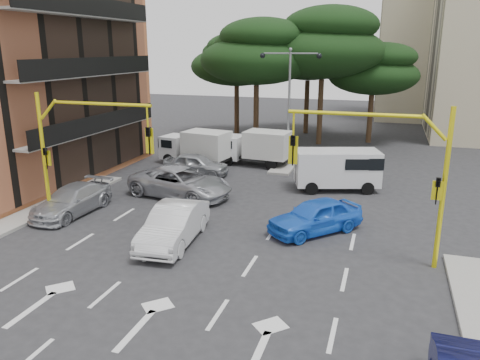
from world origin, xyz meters
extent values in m
plane|color=#28282B|center=(0.00, 0.00, 0.00)|extent=(120.00, 120.00, 0.00)
cube|color=gray|center=(0.00, 16.00, 0.07)|extent=(1.40, 6.00, 0.15)
cube|color=black|center=(-10.44, 8.00, 6.00)|extent=(0.12, 14.72, 11.20)
cube|color=black|center=(9.94, 32.00, 8.50)|extent=(0.12, 11.04, 16.20)
cube|color=#C4B693|center=(13.00, 44.00, 8.00)|extent=(16.00, 12.00, 16.00)
cube|color=black|center=(4.94, 44.00, 7.50)|extent=(0.12, 11.04, 14.20)
cylinder|color=#382616|center=(-4.00, 22.00, 2.48)|extent=(0.44, 0.44, 4.95)
ellipsoid|color=black|center=(-4.00, 22.00, 6.93)|extent=(9.15, 9.15, 3.87)
ellipsoid|color=black|center=(-3.40, 21.60, 8.80)|extent=(6.86, 6.86, 2.86)
ellipsoid|color=black|center=(-4.50, 22.30, 8.25)|extent=(6.07, 6.07, 2.64)
cylinder|color=#382616|center=(1.00, 24.00, 2.70)|extent=(0.44, 0.44, 5.40)
ellipsoid|color=black|center=(1.00, 24.00, 7.56)|extent=(9.98, 9.98, 4.22)
ellipsoid|color=black|center=(1.60, 23.60, 9.60)|extent=(7.49, 7.49, 3.12)
ellipsoid|color=black|center=(0.50, 24.30, 9.00)|extent=(6.62, 6.62, 2.88)
cylinder|color=#382616|center=(-7.00, 26.00, 2.25)|extent=(0.44, 0.44, 4.50)
ellipsoid|color=black|center=(-7.00, 26.00, 6.30)|extent=(8.32, 8.32, 3.52)
ellipsoid|color=black|center=(-6.40, 25.60, 8.00)|extent=(6.24, 6.24, 2.60)
ellipsoid|color=black|center=(-7.50, 26.30, 7.50)|extent=(5.52, 5.52, 2.40)
cylinder|color=#382616|center=(5.00, 26.00, 2.02)|extent=(0.44, 0.44, 4.05)
ellipsoid|color=black|center=(5.00, 26.00, 5.67)|extent=(7.49, 7.49, 3.17)
ellipsoid|color=black|center=(5.60, 25.60, 7.20)|extent=(5.62, 5.62, 2.34)
ellipsoid|color=black|center=(4.50, 26.30, 6.75)|extent=(4.97, 4.97, 2.16)
cylinder|color=#382616|center=(-1.00, 29.00, 2.48)|extent=(0.44, 0.44, 4.95)
ellipsoid|color=black|center=(-1.00, 29.00, 6.93)|extent=(9.15, 9.15, 3.87)
ellipsoid|color=black|center=(-0.40, 28.60, 8.80)|extent=(6.86, 6.86, 2.86)
ellipsoid|color=black|center=(-1.50, 29.30, 8.25)|extent=(6.07, 6.07, 2.64)
cylinder|color=yellow|center=(8.60, 2.00, 3.00)|extent=(0.18, 0.18, 6.00)
cylinder|color=yellow|center=(8.05, 2.00, 5.25)|extent=(0.95, 0.14, 0.95)
cylinder|color=yellow|center=(5.30, 2.00, 5.60)|extent=(4.80, 0.14, 0.14)
cylinder|color=yellow|center=(3.10, 2.00, 5.15)|extent=(0.08, 0.08, 0.90)
imported|color=black|center=(3.10, 2.00, 4.10)|extent=(0.20, 0.24, 1.20)
cube|color=yellow|center=(3.10, 2.08, 4.10)|extent=(0.36, 0.06, 1.10)
imported|color=black|center=(8.38, 1.85, 3.00)|extent=(0.16, 0.20, 1.00)
cube|color=yellow|center=(8.38, 1.95, 3.00)|extent=(0.35, 0.08, 0.70)
cylinder|color=yellow|center=(-8.60, 2.00, 3.00)|extent=(0.18, 0.18, 6.00)
cylinder|color=yellow|center=(-8.05, 2.00, 5.25)|extent=(0.95, 0.14, 0.95)
cylinder|color=yellow|center=(-5.30, 2.00, 5.60)|extent=(4.80, 0.14, 0.14)
cylinder|color=yellow|center=(-3.10, 2.00, 5.15)|extent=(0.08, 0.08, 0.90)
imported|color=black|center=(-3.10, 2.00, 4.10)|extent=(0.20, 0.24, 1.20)
cube|color=yellow|center=(-3.10, 2.08, 4.10)|extent=(0.36, 0.06, 1.10)
imported|color=black|center=(-8.38, 1.85, 3.00)|extent=(0.16, 0.20, 1.00)
cube|color=yellow|center=(-8.38, 1.95, 3.00)|extent=(0.35, 0.08, 0.70)
cylinder|color=slate|center=(0.00, 16.00, 3.90)|extent=(0.16, 0.16, 7.50)
cylinder|color=slate|center=(-0.90, 16.00, 7.55)|extent=(1.80, 0.10, 0.10)
sphere|color=black|center=(-1.90, 16.00, 7.40)|extent=(0.36, 0.36, 0.36)
cylinder|color=slate|center=(0.90, 16.00, 7.55)|extent=(1.80, 0.10, 0.10)
sphere|color=black|center=(1.90, 16.00, 7.40)|extent=(0.36, 0.36, 0.36)
sphere|color=slate|center=(0.00, 16.00, 7.80)|extent=(0.24, 0.24, 0.24)
imported|color=silver|center=(-1.66, 1.14, 0.80)|extent=(2.09, 4.98, 1.60)
imported|color=blue|center=(3.79, 4.10, 0.75)|extent=(4.30, 4.45, 1.50)
imported|color=#AAACB2|center=(-8.00, 2.89, 0.69)|extent=(2.18, 4.84, 1.38)
imported|color=#A8A9B0|center=(-4.04, 7.00, 0.81)|extent=(6.22, 3.76, 1.61)
imported|color=#A1A4A9|center=(-5.00, 11.42, 0.72)|extent=(4.25, 1.83, 1.43)
camera|label=1|loc=(6.51, -15.40, 7.92)|focal=35.00mm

